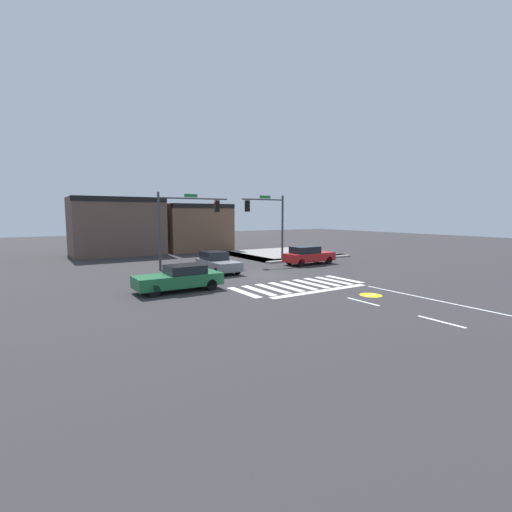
{
  "coord_description": "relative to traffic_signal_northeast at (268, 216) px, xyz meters",
  "views": [
    {
      "loc": [
        -13.91,
        -21.57,
        4.27
      ],
      "look_at": [
        -0.5,
        -0.5,
        1.42
      ],
      "focal_mm": 25.78,
      "sensor_mm": 36.0,
      "label": 1
    }
  ],
  "objects": [
    {
      "name": "bike_detector_marking",
      "position": [
        -2.83,
        -13.83,
        -4.07
      ],
      "size": [
        1.17,
        1.17,
        0.01
      ],
      "color": "yellow",
      "rests_on": "ground_plane"
    },
    {
      "name": "car_green",
      "position": [
        -10.97,
        -7.32,
        -3.35
      ],
      "size": [
        4.78,
        1.88,
        1.44
      ],
      "rotation": [
        0.0,
        0.0,
        3.14
      ],
      "color": "#1E6638",
      "rests_on": "ground_plane"
    },
    {
      "name": "storefront_row",
      "position": [
        -5.71,
        14.07,
        -1.19
      ],
      "size": [
        17.04,
        6.96,
        5.99
      ],
      "color": "brown",
      "rests_on": "ground_plane"
    },
    {
      "name": "traffic_signal_northwest",
      "position": [
        -7.35,
        0.66,
        0.07
      ],
      "size": [
        5.87,
        0.32,
        5.94
      ],
      "color": "#383A3D",
      "rests_on": "ground_plane"
    },
    {
      "name": "crosswalk_near",
      "position": [
        -4.32,
        -9.61,
        -4.07
      ],
      "size": [
        8.16,
        3.19,
        0.01
      ],
      "color": "silver",
      "rests_on": "ground_plane"
    },
    {
      "name": "ground_plane",
      "position": [
        -4.32,
        -5.11,
        -4.08
      ],
      "size": [
        120.0,
        120.0,
        0.0
      ],
      "primitive_type": "plane",
      "color": "#302D30"
    },
    {
      "name": "curb_corner_northeast",
      "position": [
        4.17,
        4.31,
        -4.0
      ],
      "size": [
        10.0,
        10.6,
        0.15
      ],
      "color": "gray",
      "rests_on": "ground_plane"
    },
    {
      "name": "car_gray",
      "position": [
        -6.23,
        -2.51,
        -3.35
      ],
      "size": [
        1.83,
        4.15,
        1.5
      ],
      "rotation": [
        0.0,
        0.0,
        -1.57
      ],
      "color": "slate",
      "rests_on": "ground_plane"
    },
    {
      "name": "lane_markings",
      "position": [
        -3.22,
        -17.13,
        -4.07
      ],
      "size": [
        6.8,
        20.25,
        0.01
      ],
      "color": "white",
      "rests_on": "ground_plane"
    },
    {
      "name": "car_red",
      "position": [
        2.22,
        -2.83,
        -3.29
      ],
      "size": [
        4.52,
        1.74,
        1.56
      ],
      "color": "red",
      "rests_on": "ground_plane"
    },
    {
      "name": "traffic_signal_northeast",
      "position": [
        0.0,
        0.0,
        0.0
      ],
      "size": [
        4.29,
        0.32,
        5.93
      ],
      "rotation": [
        0.0,
        0.0,
        3.14
      ],
      "color": "#383A3D",
      "rests_on": "ground_plane"
    }
  ]
}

